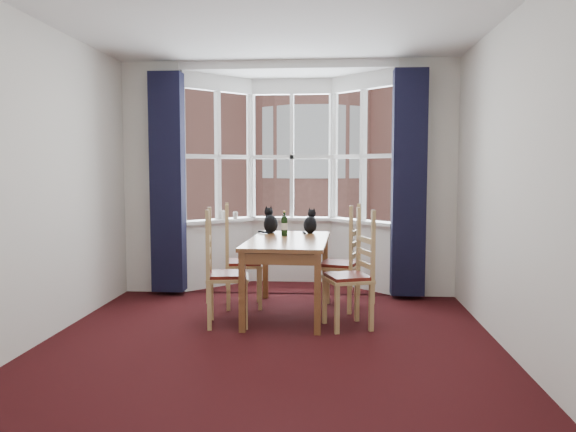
# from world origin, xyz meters

# --- Properties ---
(floor) EXTENTS (4.50, 4.50, 0.00)m
(floor) POSITION_xyz_m (0.00, 0.00, 0.00)
(floor) COLOR black
(floor) RESTS_ON ground
(ceiling) EXTENTS (4.50, 4.50, 0.00)m
(ceiling) POSITION_xyz_m (0.00, 0.00, 2.80)
(ceiling) COLOR white
(ceiling) RESTS_ON floor
(wall_left) EXTENTS (0.00, 4.50, 4.50)m
(wall_left) POSITION_xyz_m (-2.00, 0.00, 1.40)
(wall_left) COLOR silver
(wall_left) RESTS_ON floor
(wall_right) EXTENTS (0.00, 4.50, 4.50)m
(wall_right) POSITION_xyz_m (2.00, 0.00, 1.40)
(wall_right) COLOR silver
(wall_right) RESTS_ON floor
(wall_near) EXTENTS (4.00, 0.00, 4.00)m
(wall_near) POSITION_xyz_m (0.00, -2.25, 1.40)
(wall_near) COLOR silver
(wall_near) RESTS_ON floor
(wall_back_pier_left) EXTENTS (0.70, 0.12, 2.80)m
(wall_back_pier_left) POSITION_xyz_m (-1.65, 2.25, 1.40)
(wall_back_pier_left) COLOR silver
(wall_back_pier_left) RESTS_ON floor
(wall_back_pier_right) EXTENTS (0.70, 0.12, 2.80)m
(wall_back_pier_right) POSITION_xyz_m (1.65, 2.25, 1.40)
(wall_back_pier_right) COLOR silver
(wall_back_pier_right) RESTS_ON floor
(bay_window) EXTENTS (2.76, 0.94, 2.80)m
(bay_window) POSITION_xyz_m (0.00, 2.75, 1.40)
(bay_window) COLOR white
(bay_window) RESTS_ON floor
(curtain_left) EXTENTS (0.38, 0.22, 2.60)m
(curtain_left) POSITION_xyz_m (-1.42, 2.07, 1.35)
(curtain_left) COLOR black
(curtain_left) RESTS_ON floor
(curtain_right) EXTENTS (0.38, 0.22, 2.60)m
(curtain_right) POSITION_xyz_m (1.42, 2.07, 1.35)
(curtain_right) COLOR black
(curtain_right) RESTS_ON floor
(dining_table) EXTENTS (0.86, 1.52, 0.79)m
(dining_table) POSITION_xyz_m (0.09, 1.26, 0.70)
(dining_table) COLOR brown
(dining_table) RESTS_ON floor
(chair_left_near) EXTENTS (0.46, 0.48, 0.92)m
(chair_left_near) POSITION_xyz_m (-0.56, 0.80, 0.47)
(chair_left_near) COLOR tan
(chair_left_near) RESTS_ON floor
(chair_left_far) EXTENTS (0.47, 0.48, 0.92)m
(chair_left_far) POSITION_xyz_m (-0.52, 1.54, 0.47)
(chair_left_far) COLOR tan
(chair_left_far) RESTS_ON floor
(chair_right_near) EXTENTS (0.52, 0.53, 0.92)m
(chair_right_near) POSITION_xyz_m (0.78, 0.84, 0.47)
(chair_right_near) COLOR tan
(chair_right_near) RESTS_ON floor
(chair_right_far) EXTENTS (0.50, 0.51, 0.92)m
(chair_right_far) POSITION_xyz_m (0.70, 1.50, 0.47)
(chair_right_far) COLOR tan
(chair_right_far) RESTS_ON floor
(cat_left) EXTENTS (0.23, 0.26, 0.31)m
(cat_left) POSITION_xyz_m (-0.16, 1.80, 0.91)
(cat_left) COLOR black
(cat_left) RESTS_ON dining_table
(cat_right) EXTENTS (0.19, 0.24, 0.29)m
(cat_right) POSITION_xyz_m (0.29, 1.81, 0.90)
(cat_right) COLOR black
(cat_right) RESTS_ON dining_table
(wine_bottle) EXTENTS (0.07, 0.07, 0.27)m
(wine_bottle) POSITION_xyz_m (0.02, 1.55, 0.91)
(wine_bottle) COLOR black
(wine_bottle) RESTS_ON dining_table
(candle_tall) EXTENTS (0.06, 0.06, 0.11)m
(candle_tall) POSITION_xyz_m (-0.85, 2.60, 0.93)
(candle_tall) COLOR white
(candle_tall) RESTS_ON bay_window
(candle_short) EXTENTS (0.06, 0.06, 0.09)m
(candle_short) POSITION_xyz_m (-0.71, 2.63, 0.92)
(candle_short) COLOR white
(candle_short) RESTS_ON bay_window
(street) EXTENTS (80.00, 80.00, 0.00)m
(street) POSITION_xyz_m (0.00, 32.25, -6.00)
(street) COLOR #333335
(street) RESTS_ON ground
(tenement_building) EXTENTS (18.40, 7.80, 15.20)m
(tenement_building) POSITION_xyz_m (0.00, 14.01, 1.60)
(tenement_building) COLOR #92584B
(tenement_building) RESTS_ON street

